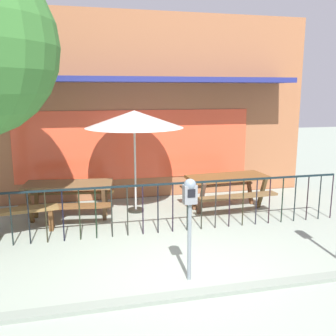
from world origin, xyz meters
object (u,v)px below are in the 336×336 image
object	(u,v)px
picnic_table_left	(69,191)
picnic_table_right	(227,183)
patio_bench	(20,215)
patio_umbrella	(134,120)
parking_meter_near	(190,203)

from	to	relation	value
picnic_table_left	picnic_table_right	distance (m)	3.49
patio_bench	picnic_table_left	bearing A→B (deg)	35.01
patio_umbrella	parking_meter_near	world-z (taller)	patio_umbrella
picnic_table_left	patio_umbrella	xyz separation A→B (m)	(1.43, 0.19, 1.44)
patio_bench	parking_meter_near	size ratio (longest dim) A/B	0.97
parking_meter_near	picnic_table_right	bearing A→B (deg)	59.30
picnic_table_left	patio_umbrella	world-z (taller)	patio_umbrella
picnic_table_right	patio_bench	distance (m)	4.43
patio_bench	parking_meter_near	world-z (taller)	parking_meter_near
picnic_table_right	parking_meter_near	xyz separation A→B (m)	(-1.80, -3.03, 0.54)
picnic_table_right	patio_umbrella	distance (m)	2.53
picnic_table_left	picnic_table_right	xyz separation A→B (m)	(3.49, -0.10, 0.00)
picnic_table_left	picnic_table_right	size ratio (longest dim) A/B	1.04
picnic_table_left	parking_meter_near	world-z (taller)	parking_meter_near
patio_umbrella	patio_bench	distance (m)	3.00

